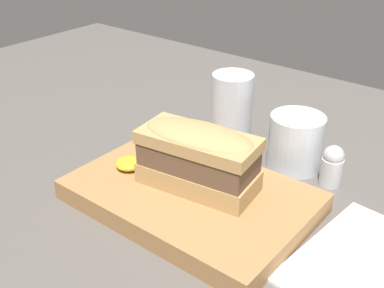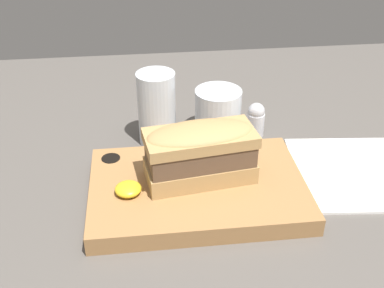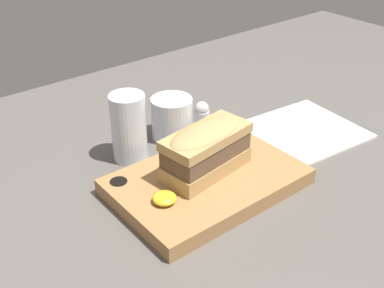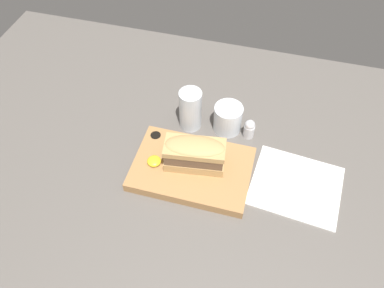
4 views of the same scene
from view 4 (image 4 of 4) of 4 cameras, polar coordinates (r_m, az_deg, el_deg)
dining_table at (r=96.24cm, az=5.45°, el=-6.57°), size 180.80×113.70×2.00cm
serving_board at (r=96.10cm, az=-0.04°, el=-3.77°), size 29.89×20.02×2.75cm
sandwich at (r=91.72cm, az=0.41°, el=-1.37°), size 15.67×8.78×8.40cm
mustard_dollop at (r=95.65cm, az=-5.72°, el=-2.41°), size 3.59×3.59×1.44cm
water_glass at (r=103.26cm, az=-0.24°, el=4.96°), size 6.19×6.19×12.31cm
wine_glass at (r=104.02cm, az=5.47°, el=3.79°), size 7.83×7.83×8.06cm
napkin at (r=98.21cm, az=15.57°, el=-6.12°), size 23.52×20.99×0.40cm
salt_shaker at (r=103.39cm, az=8.73°, el=2.33°), size 2.98×2.98×5.97cm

